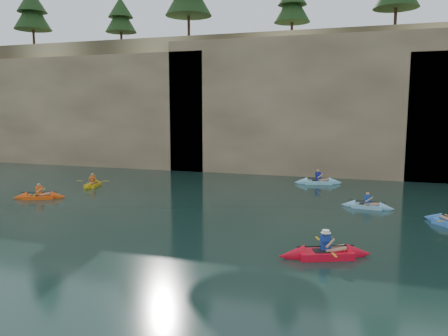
% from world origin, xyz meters
% --- Properties ---
extents(ground, '(160.00, 160.00, 0.00)m').
position_xyz_m(ground, '(0.00, 0.00, 0.00)').
color(ground, black).
rests_on(ground, ground).
extents(cliff, '(70.00, 16.00, 12.00)m').
position_xyz_m(cliff, '(0.00, 30.00, 6.00)').
color(cliff, tan).
rests_on(cliff, ground).
extents(cliff_slab_west, '(26.00, 2.40, 10.56)m').
position_xyz_m(cliff_slab_west, '(-20.00, 22.60, 5.28)').
color(cliff_slab_west, tan).
rests_on(cliff_slab_west, ground).
extents(cliff_slab_center, '(24.00, 2.40, 11.40)m').
position_xyz_m(cliff_slab_center, '(2.00, 22.60, 5.70)').
color(cliff_slab_center, tan).
rests_on(cliff_slab_center, ground).
extents(sea_cave_west, '(4.50, 1.00, 4.00)m').
position_xyz_m(sea_cave_west, '(-18.00, 21.95, 2.00)').
color(sea_cave_west, black).
rests_on(sea_cave_west, ground).
extents(sea_cave_center, '(3.50, 1.00, 3.20)m').
position_xyz_m(sea_cave_center, '(-4.00, 21.95, 1.60)').
color(sea_cave_center, black).
rests_on(sea_cave_center, ground).
extents(sea_cave_east, '(5.00, 1.00, 4.50)m').
position_xyz_m(sea_cave_east, '(10.00, 21.95, 2.25)').
color(sea_cave_east, black).
rests_on(sea_cave_east, ground).
extents(main_kayaker, '(3.51, 2.21, 1.29)m').
position_xyz_m(main_kayaker, '(4.82, 2.51, 0.17)').
color(main_kayaker, red).
rests_on(main_kayaker, ground).
extents(kayaker_orange, '(3.12, 2.16, 1.18)m').
position_xyz_m(kayaker_orange, '(-12.54, 8.00, 0.15)').
color(kayaker_orange, '#F8520F').
rests_on(kayaker_orange, ground).
extents(kayaker_ltblue_near, '(2.88, 2.20, 1.11)m').
position_xyz_m(kayaker_ltblue_near, '(6.35, 11.37, 0.14)').
color(kayaker_ltblue_near, '#8FCBEF').
rests_on(kayaker_ltblue_near, ground).
extents(kayaker_yellow, '(2.26, 2.94, 1.17)m').
position_xyz_m(kayaker_yellow, '(-11.91, 12.59, 0.15)').
color(kayaker_yellow, gold).
rests_on(kayaker_yellow, ground).
extents(kayaker_ltblue_mid, '(3.51, 2.49, 1.31)m').
position_xyz_m(kayaker_ltblue_mid, '(3.00, 18.39, 0.16)').
color(kayaker_ltblue_mid, '#91DAF3').
rests_on(kayaker_ltblue_mid, ground).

